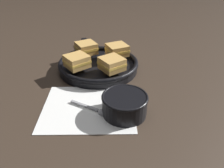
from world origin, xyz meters
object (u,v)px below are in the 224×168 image
object	(u,v)px
soup_bowl	(125,104)
sandwich_far_left	(86,48)
sandwich_far_right	(77,61)
sandwich_near_left	(112,64)
spoon	(99,111)
sandwich_near_right	(117,50)
skillet	(98,65)

from	to	relation	value
soup_bowl	sandwich_far_left	world-z (taller)	sandwich_far_left
sandwich_far_right	sandwich_near_left	bearing A→B (deg)	0.29
spoon	sandwich_near_left	bearing A→B (deg)	107.78
soup_bowl	sandwich_near_right	bearing A→B (deg)	102.38
soup_bowl	spoon	distance (m)	0.08
soup_bowl	sandwich_far_right	world-z (taller)	sandwich_far_right
spoon	sandwich_near_right	size ratio (longest dim) A/B	1.30
soup_bowl	sandwich_near_left	distance (m)	0.22
skillet	sandwich_far_left	world-z (taller)	sandwich_far_left
skillet	sandwich_near_left	bearing A→B (deg)	-45.09
sandwich_far_right	sandwich_near_right	bearing A→B (deg)	45.29
spoon	skillet	world-z (taller)	skillet
soup_bowl	sandwich_far_right	distance (m)	0.29
sandwich_far_left	sandwich_far_right	bearing A→B (deg)	-89.71
sandwich_far_right	soup_bowl	bearing A→B (deg)	-43.89
sandwich_near_right	sandwich_far_right	size ratio (longest dim) A/B	0.99
sandwich_near_right	sandwich_far_left	size ratio (longest dim) A/B	0.99
sandwich_near_right	spoon	bearing A→B (deg)	-90.37
spoon	skillet	distance (m)	0.29
sandwich_near_right	sandwich_near_left	bearing A→B (deg)	-89.71
spoon	sandwich_near_right	bearing A→B (deg)	108.20
sandwich_near_left	sandwich_far_left	bearing A→B (deg)	135.29
sandwich_near_right	sandwich_far_left	world-z (taller)	same
skillet	sandwich_far_left	distance (m)	0.10
sandwich_near_left	skillet	bearing A→B (deg)	134.91
soup_bowl	sandwich_far_left	bearing A→B (deg)	121.91
sandwich_near_left	sandwich_far_right	world-z (taller)	same
spoon	sandwich_near_right	world-z (taller)	sandwich_near_right
sandwich_near_left	sandwich_far_left	size ratio (longest dim) A/B	1.00
skillet	soup_bowl	bearing A→B (deg)	-62.27
sandwich_far_left	skillet	bearing A→B (deg)	-44.31
sandwich_near_right	skillet	bearing A→B (deg)	-135.95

